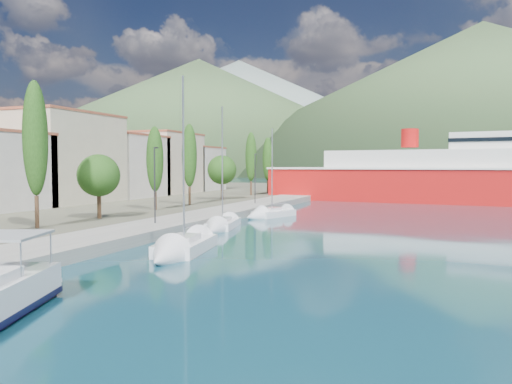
% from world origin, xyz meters
% --- Properties ---
extents(ground, '(1400.00, 1400.00, 0.00)m').
position_xyz_m(ground, '(0.00, 120.00, 0.00)').
color(ground, '#123E4E').
extents(quay, '(5.00, 88.00, 0.80)m').
position_xyz_m(quay, '(-9.00, 26.00, 0.40)').
color(quay, gray).
rests_on(quay, ground).
extents(land_strip, '(70.00, 148.00, 0.70)m').
position_xyz_m(land_strip, '(-47.00, 36.00, 0.35)').
color(land_strip, '#565644').
rests_on(land_strip, ground).
extents(town_buildings, '(9.20, 69.20, 11.30)m').
position_xyz_m(town_buildings, '(-32.00, 36.91, 5.57)').
color(town_buildings, beige).
rests_on(town_buildings, land_strip).
extents(tree_row, '(4.01, 63.51, 11.00)m').
position_xyz_m(tree_row, '(-15.97, 31.33, 5.81)').
color(tree_row, '#47301E').
rests_on(tree_row, land_strip).
extents(lamp_posts, '(0.15, 47.41, 6.06)m').
position_xyz_m(lamp_posts, '(-9.00, 14.68, 4.08)').
color(lamp_posts, '#2D2D33').
rests_on(lamp_posts, quay).
extents(sailboat_near, '(3.77, 8.49, 11.78)m').
position_xyz_m(sailboat_near, '(-2.22, 6.36, 0.32)').
color(sailboat_near, silver).
rests_on(sailboat_near, ground).
extents(sailboat_mid, '(3.60, 8.03, 11.20)m').
position_xyz_m(sailboat_mid, '(-4.96, 18.40, 0.28)').
color(sailboat_mid, silver).
rests_on(sailboat_mid, ground).
extents(sailboat_far, '(4.38, 7.22, 10.11)m').
position_xyz_m(sailboat_far, '(-4.74, 29.08, 0.29)').
color(sailboat_far, silver).
rests_on(sailboat_far, ground).
extents(ferry, '(59.08, 17.64, 11.56)m').
position_xyz_m(ferry, '(15.96, 59.55, 3.52)').
color(ferry, red).
rests_on(ferry, ground).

